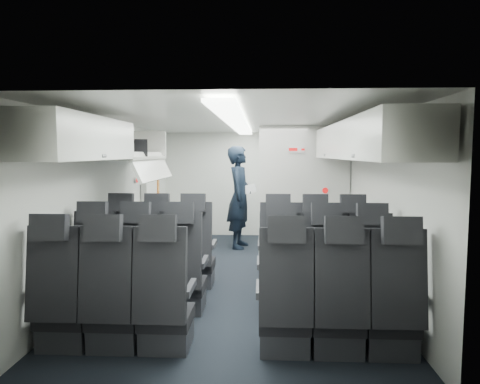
# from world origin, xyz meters

# --- Properties ---
(cabin_shell) EXTENTS (3.41, 6.01, 2.16)m
(cabin_shell) POSITION_xyz_m (0.00, 0.00, 1.12)
(cabin_shell) COLOR black
(cabin_shell) RESTS_ON ground
(seat_row_front) EXTENTS (3.33, 0.56, 1.24)m
(seat_row_front) POSITION_xyz_m (-0.00, -0.53, 0.40)
(seat_row_front) COLOR black
(seat_row_front) RESTS_ON cabin_shell
(seat_row_mid) EXTENTS (3.33, 0.56, 1.24)m
(seat_row_mid) POSITION_xyz_m (-0.00, -1.43, 0.40)
(seat_row_mid) COLOR black
(seat_row_mid) RESTS_ON cabin_shell
(seat_row_rear) EXTENTS (3.33, 0.56, 1.24)m
(seat_row_rear) POSITION_xyz_m (-0.00, -2.33, 0.40)
(seat_row_rear) COLOR black
(seat_row_rear) RESTS_ON cabin_shell
(overhead_bin_left_rear) EXTENTS (0.53, 1.80, 0.40)m
(overhead_bin_left_rear) POSITION_xyz_m (-1.40, -2.00, 1.86)
(overhead_bin_left_rear) COLOR silver
(overhead_bin_left_rear) RESTS_ON cabin_shell
(overhead_bin_left_front_open) EXTENTS (0.64, 1.70, 0.72)m
(overhead_bin_left_front_open) POSITION_xyz_m (-1.44, -0.25, 1.74)
(overhead_bin_left_front_open) COLOR #9E9E93
(overhead_bin_left_front_open) RESTS_ON cabin_shell
(overhead_bin_right_rear) EXTENTS (0.53, 1.80, 0.40)m
(overhead_bin_right_rear) POSITION_xyz_m (1.40, -2.00, 1.86)
(overhead_bin_right_rear) COLOR silver
(overhead_bin_right_rear) RESTS_ON cabin_shell
(overhead_bin_right_front) EXTENTS (0.53, 1.70, 0.40)m
(overhead_bin_right_front) POSITION_xyz_m (1.40, -0.25, 1.86)
(overhead_bin_right_front) COLOR silver
(overhead_bin_right_front) RESTS_ON cabin_shell
(bulkhead_partition) EXTENTS (1.40, 0.15, 2.13)m
(bulkhead_partition) POSITION_xyz_m (0.98, 0.80, 1.08)
(bulkhead_partition) COLOR silver
(bulkhead_partition) RESTS_ON cabin_shell
(galley_unit) EXTENTS (0.85, 0.52, 1.90)m
(galley_unit) POSITION_xyz_m (0.95, 2.72, 0.95)
(galley_unit) COLOR #939399
(galley_unit) RESTS_ON cabin_shell
(boarding_door) EXTENTS (0.12, 1.27, 1.86)m
(boarding_door) POSITION_xyz_m (-1.64, 1.55, 0.95)
(boarding_door) COLOR silver
(boarding_door) RESTS_ON cabin_shell
(flight_attendant) EXTENTS (0.52, 0.73, 1.85)m
(flight_attendant) POSITION_xyz_m (-0.08, 1.83, 0.93)
(flight_attendant) COLOR black
(flight_attendant) RESTS_ON ground
(carry_on_bag) EXTENTS (0.45, 0.38, 0.23)m
(carry_on_bag) POSITION_xyz_m (-1.39, -0.33, 1.79)
(carry_on_bag) COLOR black
(carry_on_bag) RESTS_ON overhead_bin_left_front_open
(papers) EXTENTS (0.22, 0.05, 0.15)m
(papers) POSITION_xyz_m (0.11, 1.78, 1.08)
(papers) COLOR white
(papers) RESTS_ON flight_attendant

